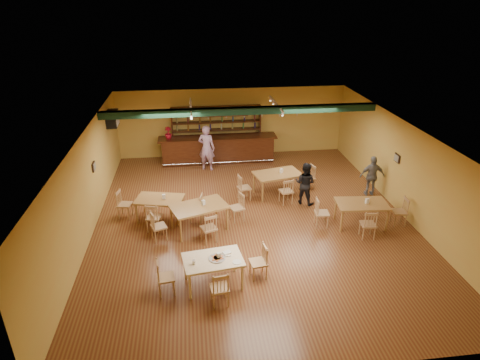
{
  "coord_description": "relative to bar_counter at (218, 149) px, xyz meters",
  "views": [
    {
      "loc": [
        -1.82,
        -11.48,
        6.75
      ],
      "look_at": [
        -0.32,
        0.6,
        1.15
      ],
      "focal_mm": 30.61,
      "sensor_mm": 36.0,
      "label": 1
    }
  ],
  "objects": [
    {
      "name": "near_table",
      "position": [
        -0.74,
        -8.28,
        -0.18
      ],
      "size": [
        1.57,
        1.13,
        0.78
      ],
      "primitive_type": "cube",
      "rotation": [
        0.0,
        0.0,
        0.14
      ],
      "color": "beige",
      "rests_on": "ground"
    },
    {
      "name": "bar_counter",
      "position": [
        0.0,
        0.0,
        0.0
      ],
      "size": [
        5.05,
        0.85,
        1.13
      ],
      "primitive_type": "cube",
      "color": "#37160B",
      "rests_on": "ground"
    },
    {
      "name": "pizza_tray",
      "position": [
        -0.64,
        -8.28,
        0.22
      ],
      "size": [
        0.53,
        0.53,
        0.01
      ],
      "primitive_type": "cylinder",
      "rotation": [
        0.0,
        0.0,
        0.42
      ],
      "color": "silver",
      "rests_on": "near_table"
    },
    {
      "name": "dining_table_d",
      "position": [
        4.06,
        -5.93,
        -0.17
      ],
      "size": [
        1.64,
        1.08,
        0.78
      ],
      "primitive_type": "cube",
      "rotation": [
        0.0,
        0.0,
        -0.09
      ],
      "color": "olive",
      "rests_on": "ground"
    },
    {
      "name": "track_rail_left",
      "position": [
        -1.08,
        -1.75,
        2.38
      ],
      "size": [
        0.05,
        2.5,
        0.05
      ],
      "primitive_type": "cube",
      "color": "white",
      "rests_on": "ceiling"
    },
    {
      "name": "patron_bar",
      "position": [
        -0.52,
        -0.83,
        0.39
      ],
      "size": [
        0.81,
        0.68,
        1.9
      ],
      "primitive_type": "imported",
      "rotation": [
        0.0,
        0.0,
        2.77
      ],
      "color": "#9852B2",
      "rests_on": "ground"
    },
    {
      "name": "side_plate",
      "position": [
        -0.17,
        -8.49,
        0.22
      ],
      "size": [
        0.25,
        0.25,
        0.01
      ],
      "primitive_type": "cylinder",
      "rotation": [
        0.0,
        0.0,
        0.14
      ],
      "color": "white",
      "rests_on": "near_table"
    },
    {
      "name": "picture_left",
      "position": [
        -4.25,
        -4.15,
        1.14
      ],
      "size": [
        0.04,
        0.34,
        0.28
      ],
      "primitive_type": "cube",
      "color": "black",
      "rests_on": "wall_left"
    },
    {
      "name": "patron_right_b",
      "position": [
        5.26,
        -3.93,
        0.19
      ],
      "size": [
        0.92,
        0.47,
        1.5
      ],
      "primitive_type": "imported",
      "rotation": [
        0.0,
        0.0,
        3.03
      ],
      "color": "slate",
      "rests_on": "ground"
    },
    {
      "name": "poinsettia",
      "position": [
        -2.07,
        0.0,
        0.82
      ],
      "size": [
        0.37,
        0.37,
        0.51
      ],
      "primitive_type": "imported",
      "rotation": [
        0.0,
        0.0,
        0.35
      ],
      "color": "#A80F21",
      "rests_on": "bar_counter"
    },
    {
      "name": "pizza_server",
      "position": [
        -0.48,
        -8.23,
        0.23
      ],
      "size": [
        0.32,
        0.09,
        0.0
      ],
      "primitive_type": "cube",
      "rotation": [
        0.0,
        0.0,
        -0.0
      ],
      "color": "silver",
      "rests_on": "pizza_tray"
    },
    {
      "name": "floor",
      "position": [
        0.72,
        -5.15,
        -0.56
      ],
      "size": [
        12.0,
        12.0,
        0.0
      ],
      "primitive_type": "plane",
      "color": "brown",
      "rests_on": "ground"
    },
    {
      "name": "patron_right_a",
      "position": [
        2.7,
        -4.24,
        0.19
      ],
      "size": [
        0.93,
        0.89,
        1.5
      ],
      "primitive_type": "imported",
      "rotation": [
        0.0,
        0.0,
        2.51
      ],
      "color": "black",
      "rests_on": "ground"
    },
    {
      "name": "back_bar_hutch",
      "position": [
        0.0,
        0.63,
        0.57
      ],
      "size": [
        3.91,
        0.4,
        2.28
      ],
      "primitive_type": "cube",
      "color": "#37160B",
      "rests_on": "ground"
    },
    {
      "name": "dining_table_b",
      "position": [
        1.9,
        -3.44,
        -0.15
      ],
      "size": [
        1.83,
        1.33,
        0.83
      ],
      "primitive_type": "cube",
      "rotation": [
        0.0,
        0.0,
        0.22
      ],
      "color": "olive",
      "rests_on": "ground"
    },
    {
      "name": "dining_table_c",
      "position": [
        -1.0,
        -5.58,
        -0.15
      ],
      "size": [
        1.91,
        1.5,
        0.84
      ],
      "primitive_type": "cube",
      "rotation": [
        0.0,
        0.0,
        0.34
      ],
      "color": "olive",
      "rests_on": "ground"
    },
    {
      "name": "napkin_stack",
      "position": [
        -0.38,
        -8.08,
        0.23
      ],
      "size": [
        0.25,
        0.22,
        0.03
      ],
      "primitive_type": "cube",
      "rotation": [
        0.0,
        0.0,
        0.45
      ],
      "color": "white",
      "rests_on": "near_table"
    },
    {
      "name": "parmesan_shaker",
      "position": [
        -1.21,
        -8.44,
        0.27
      ],
      "size": [
        0.08,
        0.08,
        0.11
      ],
      "primitive_type": "cylinder",
      "rotation": [
        0.0,
        0.0,
        0.14
      ],
      "color": "#EAE5C6",
      "rests_on": "near_table"
    },
    {
      "name": "picture_right",
      "position": [
        5.69,
        -4.65,
        1.14
      ],
      "size": [
        0.04,
        0.34,
        0.28
      ],
      "primitive_type": "cube",
      "color": "black",
      "rests_on": "wall_right"
    },
    {
      "name": "ceiling_beam",
      "position": [
        0.72,
        -2.35,
        2.31
      ],
      "size": [
        10.0,
        0.3,
        0.25
      ],
      "primitive_type": "cube",
      "color": "black",
      "rests_on": "ceiling"
    },
    {
      "name": "track_rail_right",
      "position": [
        2.12,
        -1.75,
        2.38
      ],
      "size": [
        0.05,
        2.5,
        0.05
      ],
      "primitive_type": "cube",
      "color": "white",
      "rests_on": "ceiling"
    },
    {
      "name": "ac_unit",
      "position": [
        -4.08,
        -0.95,
        1.79
      ],
      "size": [
        0.34,
        0.7,
        0.48
      ],
      "primitive_type": "cube",
      "color": "white",
      "rests_on": "wall_left"
    },
    {
      "name": "dining_table_a",
      "position": [
        -2.23,
        -4.76,
        -0.19
      ],
      "size": [
        1.65,
        1.21,
        0.74
      ],
      "primitive_type": "cube",
      "rotation": [
        0.0,
        0.0,
        -0.23
      ],
      "color": "olive",
      "rests_on": "ground"
    }
  ]
}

